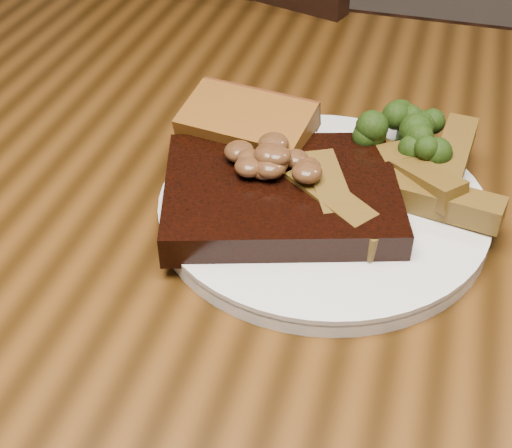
{
  "coord_description": "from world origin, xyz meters",
  "views": [
    {
      "loc": [
        0.11,
        -0.4,
        1.11
      ],
      "look_at": [
        -0.0,
        -0.02,
        0.78
      ],
      "focal_mm": 50.0,
      "sensor_mm": 36.0,
      "label": 1
    }
  ],
  "objects": [
    {
      "name": "garlic_bread",
      "position": [
        -0.04,
        0.09,
        0.77
      ],
      "size": [
        0.12,
        0.07,
        0.02
      ],
      "primitive_type": "cube",
      "rotation": [
        0.0,
        0.0,
        -0.15
      ],
      "color": "brown",
      "rests_on": "plate"
    },
    {
      "name": "steak_bone",
      "position": [
        0.01,
        -0.03,
        0.77
      ],
      "size": [
        0.14,
        0.05,
        0.02
      ],
      "primitive_type": "cube",
      "rotation": [
        0.0,
        0.0,
        0.3
      ],
      "color": "#BBAD91",
      "rests_on": "plate"
    },
    {
      "name": "plate",
      "position": [
        0.04,
        0.04,
        0.76
      ],
      "size": [
        0.29,
        0.29,
        0.01
      ],
      "primitive_type": "cylinder",
      "rotation": [
        0.0,
        0.0,
        0.09
      ],
      "color": "silver",
      "rests_on": "dining_table"
    },
    {
      "name": "potato_wedges",
      "position": [
        0.09,
        0.06,
        0.77
      ],
      "size": [
        0.12,
        0.12,
        0.02
      ],
      "primitive_type": null,
      "color": "brown",
      "rests_on": "plate"
    },
    {
      "name": "dining_table",
      "position": [
        0.0,
        0.0,
        0.66
      ],
      "size": [
        1.6,
        0.9,
        0.75
      ],
      "color": "#492A0E",
      "rests_on": "ground"
    },
    {
      "name": "chair_far",
      "position": [
        -0.2,
        0.62,
        0.53
      ],
      "size": [
        0.56,
        0.56,
        0.96
      ],
      "rotation": [
        0.0,
        0.0,
        2.84
      ],
      "color": "black",
      "rests_on": "ground"
    },
    {
      "name": "steak",
      "position": [
        0.01,
        0.03,
        0.78
      ],
      "size": [
        0.21,
        0.18,
        0.03
      ],
      "primitive_type": "cube",
      "rotation": [
        0.0,
        0.0,
        0.3
      ],
      "color": "black",
      "rests_on": "plate"
    },
    {
      "name": "broccoli_cluster",
      "position": [
        0.08,
        0.12,
        0.78
      ],
      "size": [
        0.08,
        0.08,
        0.04
      ],
      "primitive_type": null,
      "color": "#1F3A0D",
      "rests_on": "plate"
    },
    {
      "name": "mushroom_pile",
      "position": [
        -0.0,
        0.04,
        0.8
      ],
      "size": [
        0.07,
        0.07,
        0.03
      ],
      "primitive_type": null,
      "color": "#56331B",
      "rests_on": "steak"
    }
  ]
}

